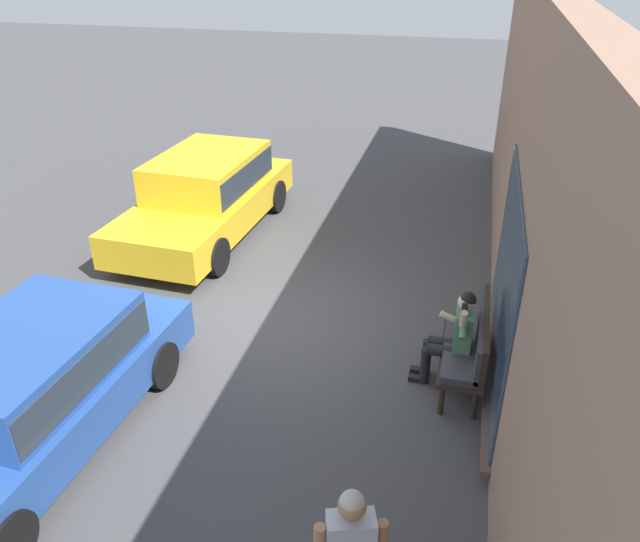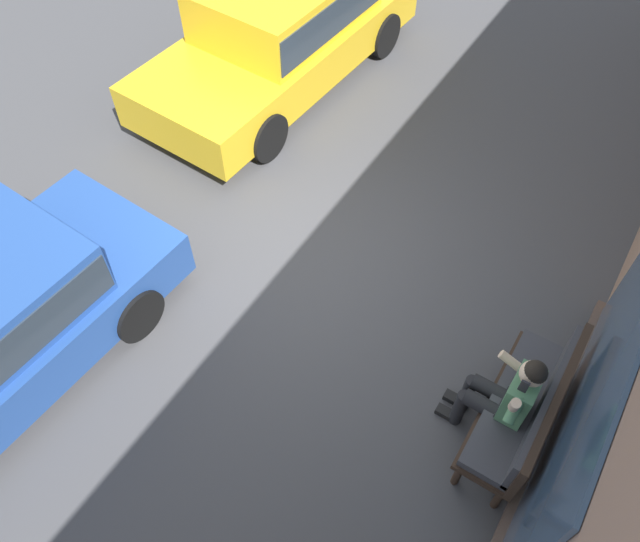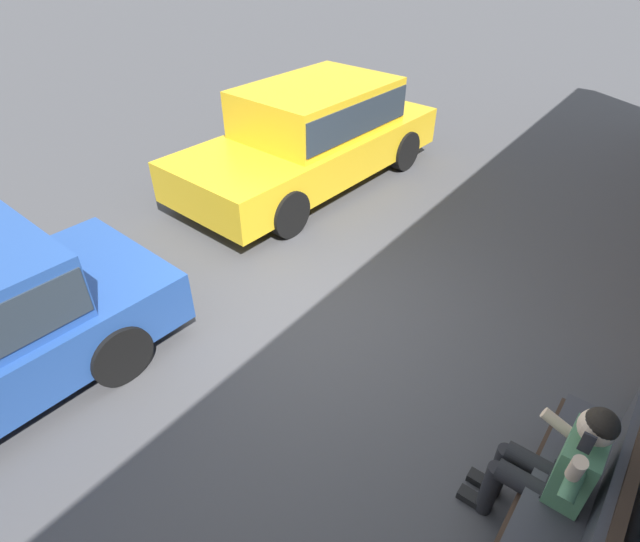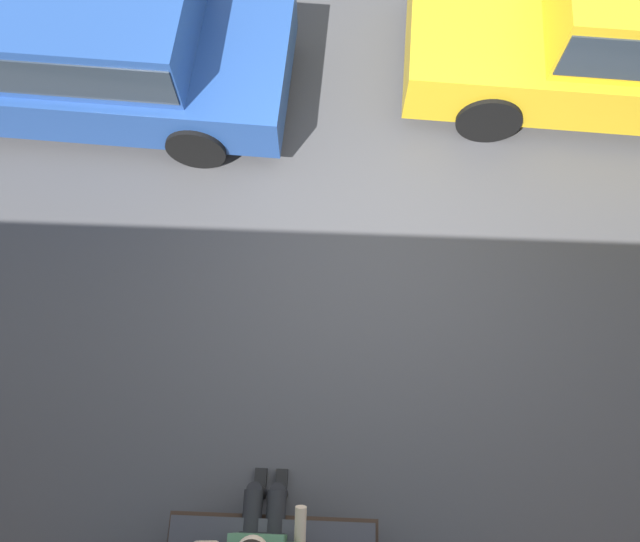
% 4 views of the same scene
% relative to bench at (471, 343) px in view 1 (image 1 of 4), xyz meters
% --- Properties ---
extents(ground_plane, '(60.00, 60.00, 0.00)m').
position_rel_bench_xyz_m(ground_plane, '(-0.76, -2.90, -0.60)').
color(ground_plane, '#424244').
extents(building_facade, '(18.00, 0.51, 4.60)m').
position_rel_bench_xyz_m(building_facade, '(-0.75, 0.50, 1.69)').
color(building_facade, '#93705B').
rests_on(building_facade, ground_plane).
extents(bench, '(1.61, 0.55, 1.03)m').
position_rel_bench_xyz_m(bench, '(0.00, 0.00, 0.00)').
color(bench, '#332319').
rests_on(bench, ground_plane).
extents(person_on_phone, '(0.73, 0.74, 1.36)m').
position_rel_bench_xyz_m(person_on_phone, '(0.08, -0.22, 0.13)').
color(person_on_phone, black).
rests_on(person_on_phone, ground_plane).
extents(parked_car_near, '(4.74, 2.15, 1.55)m').
position_rel_bench_xyz_m(parked_car_near, '(-3.51, -5.07, 0.24)').
color(parked_car_near, gold).
rests_on(parked_car_near, ground_plane).
extents(parked_car_mid, '(4.54, 2.01, 1.41)m').
position_rel_bench_xyz_m(parked_car_mid, '(2.28, -4.71, 0.17)').
color(parked_car_mid, '#23478E').
rests_on(parked_car_mid, ground_plane).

